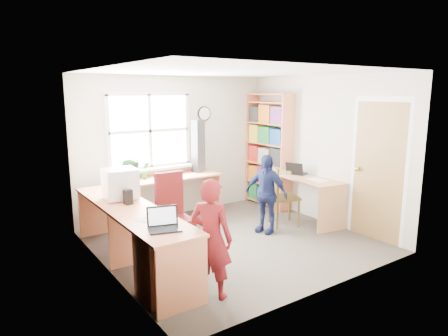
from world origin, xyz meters
name	(u,v)px	position (x,y,z in m)	size (l,w,h in m)	color
room	(231,158)	(0.01, 0.10, 1.22)	(3.64, 3.44, 2.44)	#413B33
l_desk	(159,236)	(-1.31, -0.28, 0.46)	(2.38, 2.95, 0.75)	#F69162
right_desk	(308,189)	(1.59, 0.11, 0.54)	(0.77, 1.35, 0.74)	tan
bookshelf	(268,153)	(1.65, 1.19, 1.00)	(0.30, 1.02, 2.10)	#F69162
swivel_chair	(173,219)	(-0.87, 0.19, 0.46)	(0.52, 0.52, 1.08)	black
wooden_chair	(280,194)	(1.05, 0.19, 0.53)	(0.54, 0.54, 0.97)	#53411B
crt_monitor	(120,184)	(-1.46, 0.52, 0.96)	(0.44, 0.39, 0.41)	silver
laptop_left	(164,224)	(-1.50, -0.84, 0.80)	(0.38, 0.35, 0.22)	black
laptop_right	(296,172)	(1.60, 0.40, 0.79)	(0.35, 0.38, 0.21)	black
speaker_a	(128,197)	(-1.47, 0.23, 0.84)	(0.10, 0.10, 0.19)	black
speaker_b	(111,187)	(-1.45, 0.89, 0.83)	(0.10, 0.10, 0.16)	black
cd_tower	(198,146)	(0.31, 1.49, 1.20)	(0.21, 0.20, 0.91)	black
game_box	(290,171)	(1.64, 0.58, 0.77)	(0.32, 0.32, 0.06)	red
paper_a	(150,220)	(-1.50, -0.50, 0.75)	(0.32, 0.37, 0.00)	silver
paper_b	(318,180)	(1.58, -0.12, 0.74)	(0.25, 0.34, 0.00)	silver
potted_plant	(145,170)	(-0.69, 1.50, 0.89)	(0.15, 0.12, 0.28)	#29672D
person_red	(211,239)	(-1.10, -1.11, 0.64)	(0.47, 0.31, 1.28)	maroon
person_green	(132,200)	(-1.15, 0.90, 0.60)	(0.58, 0.45, 1.20)	#2B6D31
person_navy	(266,194)	(0.66, 0.08, 0.61)	(0.71, 0.30, 1.21)	#161F46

